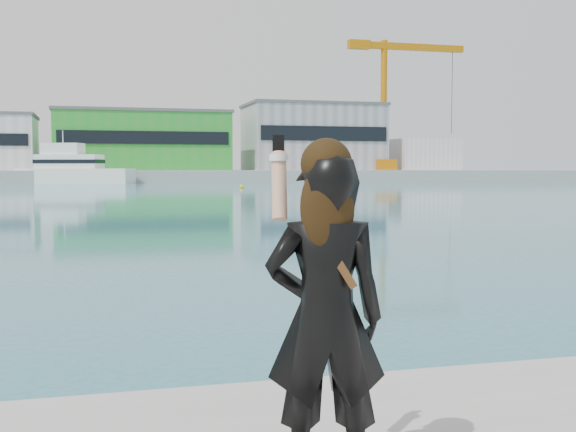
% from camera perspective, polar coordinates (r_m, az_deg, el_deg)
% --- Properties ---
extents(far_quay, '(320.00, 40.00, 2.00)m').
position_cam_1_polar(far_quay, '(134.02, -14.91, 3.10)').
color(far_quay, '#9E9E99').
rests_on(far_quay, ground).
extents(warehouse_green, '(30.60, 16.36, 10.50)m').
position_cam_1_polar(warehouse_green, '(132.36, -11.47, 5.85)').
color(warehouse_green, green).
rests_on(warehouse_green, far_quay).
extents(warehouse_grey_right, '(25.50, 15.35, 12.50)m').
position_cam_1_polar(warehouse_grey_right, '(138.19, 1.96, 6.25)').
color(warehouse_grey_right, gray).
rests_on(warehouse_grey_right, far_quay).
extents(ancillary_shed, '(12.00, 10.00, 6.00)m').
position_cam_1_polar(ancillary_shed, '(144.27, 10.61, 4.79)').
color(ancillary_shed, silver).
rests_on(ancillary_shed, far_quay).
extents(dock_crane, '(23.00, 4.00, 24.00)m').
position_cam_1_polar(dock_crane, '(137.56, 8.04, 9.07)').
color(dock_crane, orange).
rests_on(dock_crane, far_quay).
extents(flagpole_right, '(1.28, 0.16, 8.00)m').
position_cam_1_polar(flagpole_right, '(127.11, -4.88, 5.67)').
color(flagpole_right, silver).
rests_on(flagpole_right, far_quay).
extents(motor_yacht, '(17.81, 10.84, 8.06)m').
position_cam_1_polar(motor_yacht, '(114.45, -16.67, 3.60)').
color(motor_yacht, white).
rests_on(motor_yacht, ground).
extents(buoy_near, '(0.50, 0.50, 0.50)m').
position_cam_1_polar(buoy_near, '(85.27, -3.69, 2.22)').
color(buoy_near, yellow).
rests_on(buoy_near, ground).
extents(woman, '(0.66, 0.50, 1.71)m').
position_cam_1_polar(woman, '(3.54, 2.96, -7.28)').
color(woman, black).
rests_on(woman, near_quay).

